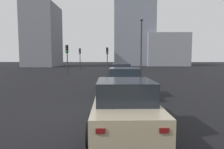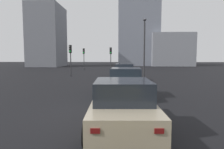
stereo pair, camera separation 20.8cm
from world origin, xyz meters
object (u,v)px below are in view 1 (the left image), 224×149
(traffic_light_near_right, at_px, (80,54))
(street_lamp_kerbside, at_px, (141,43))
(car_beige_left_third, at_px, (124,106))
(traffic_light_far_left, at_px, (67,54))
(car_silver_left_lead, at_px, (122,73))
(traffic_light_near_left, at_px, (107,55))
(car_teal_left_second, at_px, (124,82))

(traffic_light_near_right, distance_m, street_lamp_kerbside, 14.67)
(car_beige_left_third, bearing_deg, traffic_light_far_left, 17.19)
(car_silver_left_lead, distance_m, street_lamp_kerbside, 4.72)
(car_beige_left_third, height_order, traffic_light_near_left, traffic_light_near_left)
(car_beige_left_third, distance_m, street_lamp_kerbside, 15.79)
(traffic_light_far_left, bearing_deg, traffic_light_near_left, 141.58)
(traffic_light_far_left, xyz_separation_m, street_lamp_kerbside, (-1.16, -8.23, 1.16))
(car_teal_left_second, height_order, street_lamp_kerbside, street_lamp_kerbside)
(car_teal_left_second, relative_size, traffic_light_far_left, 1.16)
(traffic_light_far_left, bearing_deg, car_teal_left_second, 31.86)
(car_silver_left_lead, bearing_deg, traffic_light_near_left, 12.79)
(traffic_light_far_left, bearing_deg, car_beige_left_third, 22.78)
(car_teal_left_second, distance_m, traffic_light_far_left, 12.75)
(traffic_light_near_right, bearing_deg, car_teal_left_second, 23.86)
(car_silver_left_lead, bearing_deg, street_lamp_kerbside, -34.33)
(car_beige_left_third, relative_size, street_lamp_kerbside, 0.66)
(car_teal_left_second, xyz_separation_m, street_lamp_kerbside, (9.94, -2.25, 2.98))
(traffic_light_near_left, bearing_deg, street_lamp_kerbside, 39.09)
(car_teal_left_second, height_order, traffic_light_near_right, traffic_light_near_right)
(car_beige_left_third, bearing_deg, traffic_light_near_left, 1.63)
(car_beige_left_third, relative_size, traffic_light_near_right, 1.12)
(car_teal_left_second, bearing_deg, car_silver_left_lead, 1.19)
(car_teal_left_second, distance_m, traffic_light_near_left, 16.15)
(car_teal_left_second, height_order, traffic_light_near_left, traffic_light_near_left)
(traffic_light_near_left, xyz_separation_m, traffic_light_near_right, (5.77, 4.80, 0.10))
(traffic_light_near_left, bearing_deg, traffic_light_near_right, -133.82)
(traffic_light_near_right, height_order, street_lamp_kerbside, street_lamp_kerbside)
(car_silver_left_lead, xyz_separation_m, traffic_light_near_right, (14.73, 6.48, 1.88))
(street_lamp_kerbside, bearing_deg, car_beige_left_third, 170.75)
(car_silver_left_lead, relative_size, car_teal_left_second, 1.00)
(car_beige_left_third, xyz_separation_m, traffic_light_far_left, (16.46, 5.74, 1.85))
(traffic_light_far_left, relative_size, street_lamp_kerbside, 0.57)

